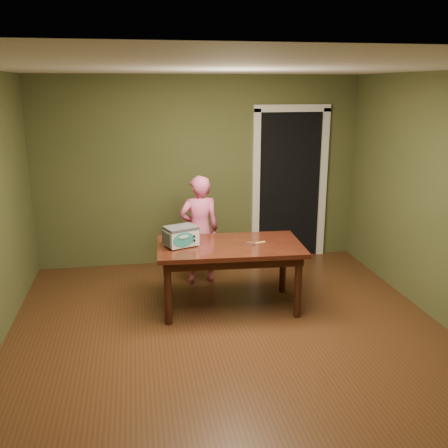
# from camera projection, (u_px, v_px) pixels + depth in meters

# --- Properties ---
(floor) EXTENTS (5.00, 5.00, 0.00)m
(floor) POSITION_uv_depth(u_px,v_px,m) (234.00, 344.00, 4.89)
(floor) COLOR #4F2B16
(floor) RESTS_ON ground
(room_shell) EXTENTS (4.52, 5.02, 2.61)m
(room_shell) POSITION_uv_depth(u_px,v_px,m) (235.00, 172.00, 4.44)
(room_shell) COLOR brown
(room_shell) RESTS_ON ground
(doorway) EXTENTS (1.10, 0.66, 2.25)m
(doorway) POSITION_uv_depth(u_px,v_px,m) (283.00, 182.00, 7.47)
(doorway) COLOR black
(doorway) RESTS_ON ground
(dining_table) EXTENTS (1.65, 0.99, 0.75)m
(dining_table) POSITION_uv_depth(u_px,v_px,m) (230.00, 253.00, 5.56)
(dining_table) COLOR #33110B
(dining_table) RESTS_ON floor
(toy_oven) EXTENTS (0.41, 0.35, 0.22)m
(toy_oven) POSITION_uv_depth(u_px,v_px,m) (181.00, 235.00, 5.45)
(toy_oven) COLOR #4C4F54
(toy_oven) RESTS_ON dining_table
(baking_pan) EXTENTS (0.10, 0.10, 0.02)m
(baking_pan) POSITION_uv_depth(u_px,v_px,m) (251.00, 243.00, 5.54)
(baking_pan) COLOR silver
(baking_pan) RESTS_ON dining_table
(spatula) EXTENTS (0.18, 0.09, 0.01)m
(spatula) POSITION_uv_depth(u_px,v_px,m) (258.00, 243.00, 5.58)
(spatula) COLOR #E3C463
(spatula) RESTS_ON dining_table
(child) EXTENTS (0.53, 0.37, 1.39)m
(child) POSITION_uv_depth(u_px,v_px,m) (199.00, 230.00, 6.28)
(child) COLOR pink
(child) RESTS_ON floor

